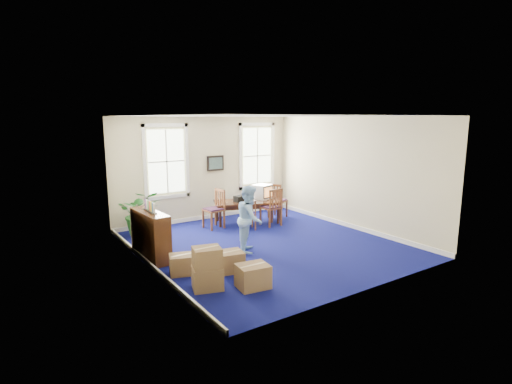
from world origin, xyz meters
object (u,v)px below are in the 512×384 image
man (250,219)px  crt_tv (262,192)px  credenza (150,235)px  cardboard_boxes (215,263)px  chair_near_left (248,215)px  potted_plant (141,213)px  conference_table (247,212)px

man → crt_tv: bearing=-3.8°
credenza → cardboard_boxes: 2.15m
crt_tv → cardboard_boxes: (-3.59, -3.61, -0.47)m
man → cardboard_boxes: 2.12m
chair_near_left → credenza: credenza is taller
potted_plant → chair_near_left: bearing=-23.0°
conference_table → crt_tv: bearing=25.1°
chair_near_left → credenza: bearing=32.2°
crt_tv → man: 3.03m
conference_table → credenza: size_ratio=1.42×
crt_tv → potted_plant: 3.73m
crt_tv → cardboard_boxes: size_ratio=0.36×
crt_tv → chair_near_left: 1.30m
chair_near_left → man: (-0.98, -1.60, 0.36)m
crt_tv → man: size_ratio=0.33×
man → potted_plant: (-1.74, 2.76, -0.18)m
conference_table → cardboard_boxes: (-3.01, -3.56, 0.09)m
chair_near_left → man: 1.91m
man → cardboard_boxes: (-1.63, -1.29, -0.37)m
conference_table → potted_plant: bearing=-168.1°
credenza → potted_plant: potted_plant is taller
chair_near_left → cardboard_boxes: chair_near_left is taller
crt_tv → credenza: (-4.12, -1.53, -0.35)m
chair_near_left → potted_plant: (-2.72, 1.16, 0.19)m
man → cardboard_boxes: bearing=164.7°
conference_table → man: man is taller
conference_table → chair_near_left: (-0.40, -0.67, 0.10)m
crt_tv → credenza: crt_tv is taller
credenza → potted_plant: bearing=74.2°
credenza → potted_plant: size_ratio=1.11×
cardboard_boxes → crt_tv: bearing=45.1°
chair_near_left → potted_plant: potted_plant is taller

